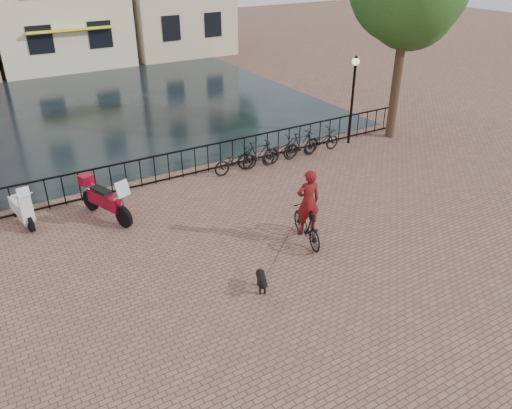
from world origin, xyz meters
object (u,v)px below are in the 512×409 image
cyclist (308,211)px  scooter (19,201)px  lamp_post (354,85)px  dog (261,281)px  motorcycle (105,195)px

cyclist → scooter: 8.31m
cyclist → lamp_post: bearing=-125.9°
lamp_post → cyclist: (-5.97, -5.24, -1.42)m
dog → motorcycle: (-2.14, 5.34, 0.51)m
cyclist → dog: (-2.20, -1.21, -0.70)m
motorcycle → scooter: motorcycle is taller
scooter → cyclist: bearing=-47.7°
lamp_post → cyclist: 8.07m
lamp_post → motorcycle: lamp_post is taller
cyclist → dog: bearing=41.7°
dog → lamp_post: bearing=61.5°
cyclist → motorcycle: cyclist is taller
cyclist → motorcycle: (-4.34, 4.12, -0.19)m
dog → scooter: bearing=147.7°
cyclist → scooter: bearing=-25.2°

